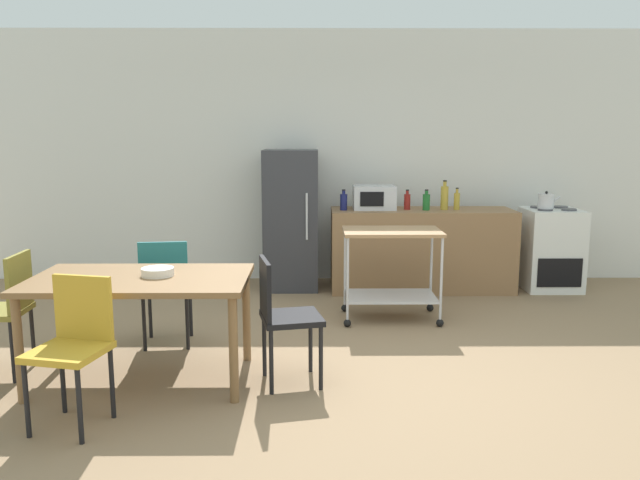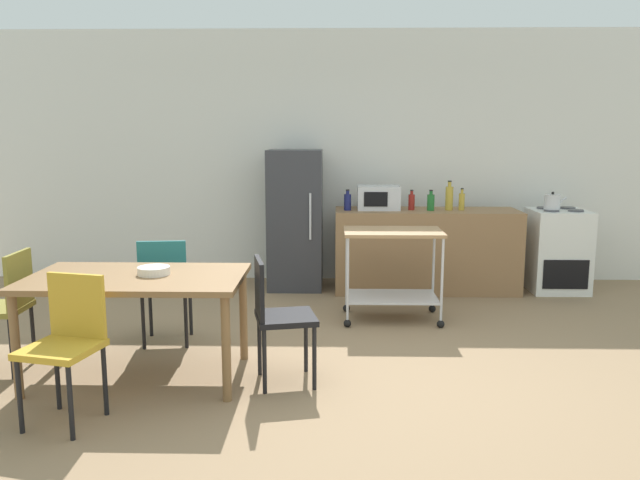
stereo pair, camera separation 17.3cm
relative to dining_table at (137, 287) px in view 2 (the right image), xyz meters
name	(u,v)px [view 2 (the right image)]	position (x,y,z in m)	size (l,w,h in m)	color
ground_plane	(349,378)	(1.50, 0.01, -0.67)	(12.00, 12.00, 0.00)	#8C7051
back_wall	(344,157)	(1.50, 3.21, 0.78)	(8.40, 0.12, 2.90)	silver
kitchen_counter	(426,250)	(2.40, 2.61, -0.22)	(2.00, 0.64, 0.90)	olive
dining_table	(137,287)	(0.00, 0.00, 0.00)	(1.50, 0.90, 0.75)	brown
chair_black	(276,311)	(0.99, -0.08, -0.15)	(0.48, 0.48, 0.89)	black
chair_teal	(165,283)	(0.00, 0.72, -0.15)	(0.44, 0.44, 0.89)	#1E666B
chair_olive	(5,302)	(-1.01, 0.11, -0.15)	(0.41, 0.41, 0.89)	olive
chair_mustard	(67,338)	(-0.22, -0.68, -0.15)	(0.48, 0.48, 0.89)	gold
stove_oven	(557,250)	(3.85, 2.63, -0.22)	(0.60, 0.61, 0.92)	white
refrigerator	(295,220)	(0.95, 2.71, 0.10)	(0.60, 0.63, 1.55)	#333338
kitchen_cart	(393,260)	(1.93, 1.47, -0.10)	(0.91, 0.57, 0.85)	#A37A51
bottle_soda	(348,202)	(1.53, 2.56, 0.32)	(0.08, 0.08, 0.23)	navy
microwave	(378,198)	(1.87, 2.65, 0.36)	(0.46, 0.35, 0.26)	silver
bottle_wine	(412,202)	(2.23, 2.61, 0.32)	(0.07, 0.07, 0.22)	maroon
bottle_hot_sauce	(431,202)	(2.43, 2.55, 0.32)	(0.08, 0.08, 0.23)	#1E6628
bottle_soy_sauce	(449,198)	(2.64, 2.61, 0.37)	(0.08, 0.08, 0.32)	gold
bottle_olive_oil	(462,201)	(2.77, 2.61, 0.33)	(0.06, 0.06, 0.24)	gold
fruit_bowl	(154,271)	(0.12, 0.03, 0.11)	(0.23, 0.23, 0.06)	white
kettle	(552,202)	(3.73, 2.53, 0.33)	(0.24, 0.17, 0.19)	silver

